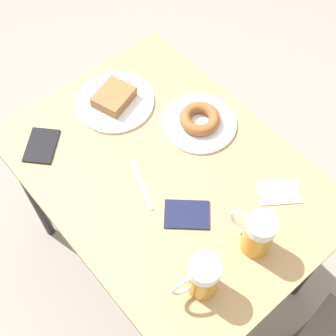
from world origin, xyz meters
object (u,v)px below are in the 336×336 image
object	(u,v)px
beer_mug_center	(257,233)
fork	(142,185)
beer_mug_left	(202,277)
napkin_folded	(279,192)
plate_with_cake	(114,100)
plate_with_donut	(200,121)
passport_far_edge	(42,146)
passport_near_edge	(187,214)

from	to	relation	value
beer_mug_center	fork	world-z (taller)	beer_mug_center
beer_mug_left	napkin_folded	bearing A→B (deg)	-171.16
beer_mug_left	plate_with_cake	bearing A→B (deg)	-107.59
plate_with_cake	plate_with_donut	distance (m)	0.29
plate_with_cake	beer_mug_left	distance (m)	0.66
plate_with_donut	passport_far_edge	bearing A→B (deg)	-30.55
napkin_folded	passport_far_edge	world-z (taller)	passport_far_edge
beer_mug_left	passport_near_edge	world-z (taller)	beer_mug_left
plate_with_donut	beer_mug_center	world-z (taller)	beer_mug_center
beer_mug_center	fork	bearing A→B (deg)	-71.54
napkin_folded	passport_far_edge	distance (m)	0.72
beer_mug_center	fork	distance (m)	0.36
beer_mug_left	napkin_folded	world-z (taller)	beer_mug_left
beer_mug_left	fork	distance (m)	0.35
fork	passport_near_edge	size ratio (longest dim) A/B	1.11
plate_with_donut	napkin_folded	size ratio (longest dim) A/B	1.67
plate_with_cake	passport_far_edge	xyz separation A→B (m)	(0.27, -0.01, -0.01)
napkin_folded	beer_mug_left	bearing A→B (deg)	8.84
beer_mug_left	beer_mug_center	bearing A→B (deg)	177.75
beer_mug_center	passport_near_edge	size ratio (longest dim) A/B	0.96
beer_mug_center	passport_far_edge	distance (m)	0.70
plate_with_cake	plate_with_donut	size ratio (longest dim) A/B	1.09
plate_with_donut	napkin_folded	bearing A→B (deg)	91.23
fork	passport_near_edge	bearing A→B (deg)	102.89
plate_with_cake	beer_mug_center	world-z (taller)	beer_mug_center
beer_mug_center	passport_near_edge	xyz separation A→B (m)	(0.08, -0.18, -0.07)
passport_far_edge	fork	bearing A→B (deg)	115.77
beer_mug_center	passport_near_edge	bearing A→B (deg)	-67.00
passport_far_edge	napkin_folded	bearing A→B (deg)	126.60
plate_with_cake	napkin_folded	size ratio (longest dim) A/B	1.82
plate_with_donut	beer_mug_left	size ratio (longest dim) A/B	1.60
beer_mug_left	beer_mug_center	size ratio (longest dim) A/B	1.00
napkin_folded	beer_mug_center	bearing A→B (deg)	20.18
beer_mug_center	plate_with_cake	bearing A→B (deg)	-91.20
plate_with_cake	beer_mug_left	world-z (taller)	beer_mug_left
plate_with_cake	fork	bearing A→B (deg)	66.98
plate_with_cake	passport_near_edge	bearing A→B (deg)	78.74
beer_mug_center	napkin_folded	size ratio (longest dim) A/B	1.05
plate_with_cake	fork	world-z (taller)	plate_with_cake
plate_with_donut	passport_near_edge	world-z (taller)	plate_with_donut
fork	plate_with_donut	bearing A→B (deg)	-168.81
beer_mug_left	passport_far_edge	xyz separation A→B (m)	(0.07, -0.64, -0.07)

